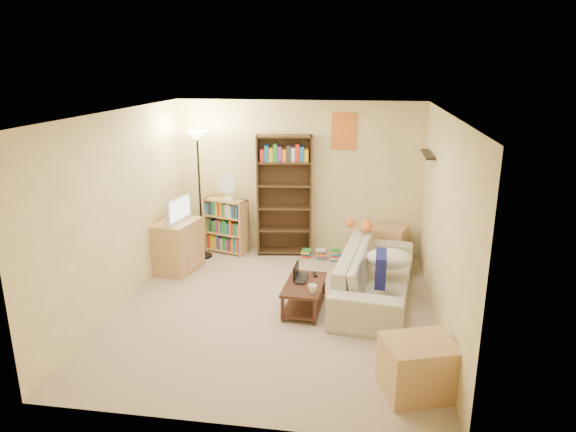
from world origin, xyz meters
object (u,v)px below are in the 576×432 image
(sofa, at_px, (375,275))
(floor_lamp, at_px, (198,158))
(desk_fan, at_px, (227,186))
(mug, at_px, (312,289))
(end_cabinet, at_px, (418,367))
(laptop, at_px, (305,279))
(tabby_cat, at_px, (364,225))
(tv_stand, at_px, (178,246))
(tall_bookshelf, at_px, (284,193))
(side_table, at_px, (389,244))
(coffee_table, at_px, (304,293))
(television, at_px, (175,210))
(short_bookshelf, at_px, (226,226))

(sofa, bearing_deg, floor_lamp, 74.77)
(desk_fan, distance_m, floor_lamp, 0.68)
(mug, bearing_deg, end_cabinet, -48.11)
(end_cabinet, bearing_deg, laptop, 127.65)
(sofa, distance_m, tabby_cat, 1.01)
(tv_stand, distance_m, tall_bookshelf, 1.89)
(laptop, xyz_separation_m, floor_lamp, (-1.88, 1.54, 1.26))
(side_table, bearing_deg, sofa, -99.23)
(laptop, distance_m, end_cabinet, 2.10)
(coffee_table, relative_size, tv_stand, 1.12)
(television, bearing_deg, side_table, -64.47)
(tv_stand, distance_m, floor_lamp, 1.40)
(television, height_order, tall_bookshelf, tall_bookshelf)
(tall_bookshelf, xyz_separation_m, end_cabinet, (1.85, -3.57, -0.77))
(mug, xyz_separation_m, short_bookshelf, (-1.68, 2.22, 0.03))
(laptop, height_order, end_cabinet, end_cabinet)
(laptop, distance_m, desk_fan, 2.45)
(laptop, distance_m, tall_bookshelf, 2.10)
(tall_bookshelf, distance_m, end_cabinet, 4.09)
(sofa, height_order, side_table, sofa)
(desk_fan, bearing_deg, television, -124.64)
(sofa, xyz_separation_m, coffee_table, (-0.90, -0.50, -0.10))
(coffee_table, height_order, laptop, laptop)
(mug, relative_size, tall_bookshelf, 0.06)
(tv_stand, bearing_deg, floor_lamp, 82.31)
(tabby_cat, relative_size, tall_bookshelf, 0.27)
(short_bookshelf, bearing_deg, side_table, 16.27)
(television, xyz_separation_m, desk_fan, (0.58, 0.84, 0.18))
(mug, xyz_separation_m, end_cabinet, (1.15, -1.28, -0.16))
(short_bookshelf, bearing_deg, desk_fan, -24.33)
(short_bookshelf, bearing_deg, sofa, -13.53)
(desk_fan, bearing_deg, laptop, -50.19)
(laptop, bearing_deg, end_cabinet, -140.39)
(end_cabinet, bearing_deg, coffee_table, 129.54)
(laptop, xyz_separation_m, mug, (0.13, -0.38, 0.04))
(tall_bookshelf, height_order, floor_lamp, floor_lamp)
(television, xyz_separation_m, tall_bookshelf, (1.50, 0.96, 0.08))
(sofa, distance_m, laptop, 0.98)
(desk_fan, bearing_deg, coffee_table, -51.83)
(television, distance_m, side_table, 3.38)
(coffee_table, bearing_deg, end_cabinet, -47.08)
(television, relative_size, tall_bookshelf, 0.33)
(tv_stand, distance_m, short_bookshelf, 1.03)
(tall_bookshelf, bearing_deg, tv_stand, -155.20)
(laptop, height_order, desk_fan, desk_fan)
(tabby_cat, relative_size, laptop, 1.48)
(tv_stand, height_order, floor_lamp, floor_lamp)
(coffee_table, relative_size, laptop, 2.46)
(sofa, bearing_deg, short_bookshelf, 66.67)
(sofa, bearing_deg, side_table, -1.93)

